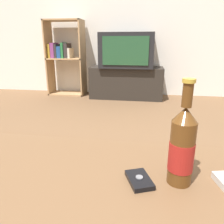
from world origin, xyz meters
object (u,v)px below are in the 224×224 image
(tv_stand, at_px, (127,82))
(television, at_px, (127,50))
(bookshelf, at_px, (64,56))
(cell_phone, at_px, (139,180))
(beer_bottle, at_px, (182,147))

(tv_stand, relative_size, television, 1.41)
(bookshelf, bearing_deg, cell_phone, -65.34)
(tv_stand, xyz_separation_m, beer_bottle, (0.39, -2.64, 0.29))
(bookshelf, relative_size, cell_phone, 10.36)
(tv_stand, height_order, television, television)
(television, height_order, bookshelf, bookshelf)
(beer_bottle, bearing_deg, television, 98.50)
(beer_bottle, bearing_deg, cell_phone, -170.19)
(tv_stand, relative_size, cell_phone, 9.72)
(cell_phone, bearing_deg, tv_stand, 73.79)
(cell_phone, bearing_deg, television, 73.79)
(television, distance_m, bookshelf, 0.98)
(bookshelf, distance_m, cell_phone, 3.02)
(television, height_order, cell_phone, television)
(tv_stand, distance_m, cell_phone, 2.68)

